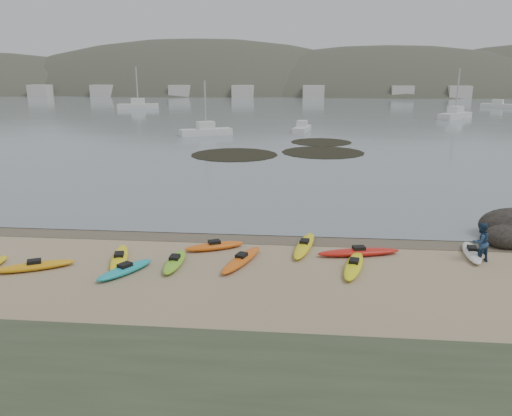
# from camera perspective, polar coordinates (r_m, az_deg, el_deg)

# --- Properties ---
(ground) EXTENTS (600.00, 600.00, 0.00)m
(ground) POSITION_cam_1_polar(r_m,az_deg,el_deg) (26.14, 0.00, -3.17)
(ground) COLOR tan
(ground) RESTS_ON ground
(wet_sand) EXTENTS (60.00, 60.00, 0.00)m
(wet_sand) POSITION_cam_1_polar(r_m,az_deg,el_deg) (25.85, -0.06, -3.37)
(wet_sand) COLOR brown
(wet_sand) RESTS_ON ground
(water) EXTENTS (1200.00, 1200.00, 0.00)m
(water) POSITION_cam_1_polar(r_m,az_deg,el_deg) (324.80, 5.19, 13.77)
(water) COLOR slate
(water) RESTS_ON ground
(kayaks) EXTENTS (22.46, 7.65, 0.34)m
(kayaks) POSITION_cam_1_polar(r_m,az_deg,el_deg) (22.64, -3.53, -5.73)
(kayaks) COLOR orange
(kayaks) RESTS_ON ground
(person_east) EXTENTS (1.09, 1.00, 1.82)m
(person_east) POSITION_cam_1_polar(r_m,az_deg,el_deg) (24.53, 24.27, -3.59)
(person_east) COLOR navy
(person_east) RESTS_ON ground
(kelp_mats) EXTENTS (17.98, 18.57, 0.04)m
(kelp_mats) POSITION_cam_1_polar(r_m,az_deg,el_deg) (54.72, 3.95, 6.58)
(kelp_mats) COLOR black
(kelp_mats) RESTS_ON water
(moored_boats) EXTENTS (92.93, 65.41, 1.29)m
(moored_boats) POSITION_cam_1_polar(r_m,az_deg,el_deg) (100.78, 5.83, 10.83)
(moored_boats) COLOR silver
(moored_boats) RESTS_ON ground
(far_hills) EXTENTS (550.00, 135.00, 80.00)m
(far_hills) POSITION_cam_1_polar(r_m,az_deg,el_deg) (223.08, 15.15, 8.54)
(far_hills) COLOR #384235
(far_hills) RESTS_ON ground
(far_town) EXTENTS (199.00, 5.00, 4.00)m
(far_town) POSITION_cam_1_polar(r_m,az_deg,el_deg) (169.84, 6.86, 13.06)
(far_town) COLOR beige
(far_town) RESTS_ON ground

